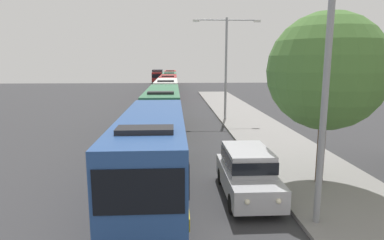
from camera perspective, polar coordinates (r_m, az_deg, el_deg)
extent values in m
cube|color=#284C8C|center=(13.57, -6.86, -4.82)|extent=(2.50, 10.67, 2.70)
cube|color=black|center=(13.46, -1.48, -3.34)|extent=(0.04, 9.81, 1.00)
cube|color=black|center=(13.63, -12.23, -3.40)|extent=(0.04, 9.81, 1.00)
cube|color=black|center=(8.42, -9.29, -12.31)|extent=(2.30, 0.04, 1.20)
cube|color=gold|center=(13.78, -1.42, -7.99)|extent=(0.03, 10.13, 0.36)
cube|color=black|center=(10.14, -8.19, -1.70)|extent=(1.75, 0.90, 0.16)
cylinder|color=black|center=(10.85, -1.86, -15.49)|extent=(0.28, 1.00, 1.00)
cylinder|color=black|center=(11.03, -13.79, -15.34)|extent=(0.28, 1.00, 1.00)
cylinder|color=black|center=(16.69, -2.33, -6.16)|extent=(0.28, 1.00, 1.00)
cylinder|color=black|center=(16.81, -9.89, -6.19)|extent=(0.28, 1.00, 1.00)
cube|color=#33724C|center=(25.50, -5.11, 2.28)|extent=(2.50, 11.48, 2.70)
cube|color=black|center=(25.44, -2.26, 3.09)|extent=(0.04, 10.56, 1.00)
cube|color=black|center=(25.53, -7.97, 3.03)|extent=(0.04, 10.56, 1.00)
cube|color=black|center=(19.76, -5.69, 0.84)|extent=(2.30, 0.04, 1.20)
cube|color=orange|center=(25.60, -2.22, 0.54)|extent=(0.03, 10.91, 0.36)
cube|color=black|center=(21.91, -5.47, 4.74)|extent=(1.75, 0.90, 0.16)
cylinder|color=black|center=(22.18, -2.53, -2.03)|extent=(0.28, 1.00, 1.00)
cylinder|color=black|center=(22.27, -8.20, -2.08)|extent=(0.28, 1.00, 1.00)
cylinder|color=black|center=(28.78, -2.67, 0.80)|extent=(0.28, 1.00, 1.00)
cylinder|color=black|center=(28.85, -7.04, 0.76)|extent=(0.28, 1.00, 1.00)
cube|color=silver|center=(38.25, -4.45, 4.94)|extent=(2.50, 10.53, 2.70)
cube|color=black|center=(38.21, -2.55, 5.48)|extent=(0.04, 9.68, 1.00)
cube|color=black|center=(38.27, -6.37, 5.43)|extent=(0.04, 9.68, 1.00)
cube|color=black|center=(32.96, -4.67, 4.61)|extent=(2.30, 0.04, 1.20)
cube|color=black|center=(38.32, -2.52, 3.77)|extent=(0.03, 10.00, 0.36)
cube|color=black|center=(34.99, -4.60, 6.79)|extent=(1.75, 0.90, 0.16)
cylinder|color=black|center=(35.13, -2.75, 2.52)|extent=(0.28, 1.00, 1.00)
cylinder|color=black|center=(35.19, -6.34, 2.48)|extent=(0.28, 1.00, 1.00)
cylinder|color=black|center=(41.24, -2.81, 3.66)|extent=(0.28, 1.00, 1.00)
cylinder|color=black|center=(41.29, -5.87, 3.63)|extent=(0.28, 1.00, 1.00)
cube|color=maroon|center=(49.95, -4.14, 6.18)|extent=(2.50, 11.74, 2.70)
cube|color=black|center=(49.92, -2.68, 6.59)|extent=(0.04, 10.80, 1.00)
cube|color=black|center=(49.96, -5.61, 6.56)|extent=(0.04, 10.80, 1.00)
cube|color=black|center=(44.05, -4.28, 6.02)|extent=(2.30, 0.04, 1.20)
cube|color=navy|center=(50.00, -2.66, 5.28)|extent=(0.03, 11.15, 0.36)
cube|color=black|center=(46.35, -4.24, 7.63)|extent=(1.75, 0.90, 0.16)
cylinder|color=black|center=(46.42, -2.84, 4.40)|extent=(0.28, 1.00, 1.00)
cylinder|color=black|center=(46.46, -5.56, 4.37)|extent=(0.28, 1.00, 1.00)
cylinder|color=black|center=(53.25, -2.88, 5.14)|extent=(0.28, 1.00, 1.00)
cylinder|color=black|center=(53.29, -5.25, 5.12)|extent=(0.28, 1.00, 1.00)
cube|color=#33724C|center=(62.91, -3.94, 7.01)|extent=(2.50, 12.03, 2.70)
cube|color=black|center=(62.89, -2.77, 7.34)|extent=(0.04, 11.07, 1.00)
cube|color=black|center=(62.93, -5.10, 7.31)|extent=(0.04, 11.07, 1.00)
cube|color=black|center=(56.87, -4.02, 6.97)|extent=(2.30, 0.04, 1.20)
cube|color=black|center=(62.96, -2.75, 6.29)|extent=(0.03, 11.43, 0.36)
cube|color=black|center=(59.24, -4.00, 8.19)|extent=(1.75, 0.90, 0.16)
cylinder|color=black|center=(59.27, -2.90, 5.66)|extent=(0.28, 1.00, 1.00)
cylinder|color=black|center=(59.30, -5.04, 5.64)|extent=(0.28, 1.00, 1.00)
cylinder|color=black|center=(66.29, -2.93, 6.14)|extent=(0.28, 1.00, 1.00)
cylinder|color=black|center=(66.32, -4.84, 6.12)|extent=(0.28, 1.00, 1.00)
cube|color=maroon|center=(76.02, -3.80, 7.56)|extent=(2.50, 10.94, 2.70)
cube|color=black|center=(76.00, -2.83, 7.83)|extent=(0.04, 10.06, 1.00)
cube|color=black|center=(76.03, -4.77, 7.81)|extent=(0.04, 10.06, 1.00)
cube|color=black|center=(70.53, -3.85, 7.60)|extent=(2.30, 0.04, 1.20)
cube|color=gold|center=(76.06, -2.82, 6.97)|extent=(0.03, 10.39, 0.36)
cube|color=black|center=(72.69, -3.84, 8.57)|extent=(1.75, 0.90, 0.16)
cylinder|color=black|center=(72.70, -2.94, 6.50)|extent=(0.28, 1.00, 1.00)
cylinder|color=black|center=(72.73, -4.69, 6.48)|extent=(0.28, 1.00, 1.00)
cylinder|color=black|center=(79.09, -2.96, 6.80)|extent=(0.28, 1.00, 1.00)
cylinder|color=black|center=(79.11, -4.56, 6.78)|extent=(0.28, 1.00, 1.00)
cube|color=#B7B7BC|center=(13.00, 9.64, -10.20)|extent=(1.84, 4.44, 0.80)
cube|color=#B7B7BC|center=(12.89, 9.60, -6.63)|extent=(1.62, 2.57, 0.80)
cube|color=black|center=(12.89, 9.60, -6.63)|extent=(1.66, 2.66, 0.44)
sphere|color=#F9EFCC|center=(10.84, 9.63, -13.91)|extent=(0.18, 0.18, 0.18)
sphere|color=#F9EFCC|center=(11.10, 14.88, -13.53)|extent=(0.18, 0.18, 0.18)
cylinder|color=black|center=(11.73, 7.07, -14.30)|extent=(0.22, 0.70, 0.70)
cylinder|color=black|center=(12.12, 14.95, -13.77)|extent=(0.22, 0.70, 0.70)
cylinder|color=black|center=(14.25, 5.11, -9.74)|extent=(0.22, 0.70, 0.70)
cylinder|color=black|center=(14.57, 11.60, -9.47)|extent=(0.22, 0.70, 0.70)
cube|color=maroon|center=(79.15, -6.18, 7.45)|extent=(2.30, 1.80, 2.20)
cube|color=#333338|center=(83.05, -6.04, 7.82)|extent=(2.35, 6.07, 2.70)
cube|color=black|center=(78.22, -6.22, 7.63)|extent=(2.07, 0.04, 0.90)
cylinder|color=black|center=(79.26, -6.91, 6.71)|extent=(0.26, 0.90, 0.90)
cylinder|color=black|center=(79.15, -5.42, 6.74)|extent=(0.26, 0.90, 0.90)
cylinder|color=black|center=(84.44, -6.68, 6.93)|extent=(0.26, 0.90, 0.90)
cylinder|color=black|center=(84.34, -5.28, 6.95)|extent=(0.26, 0.90, 0.90)
cylinder|color=gray|center=(10.51, 22.29, 5.18)|extent=(0.20, 0.20, 8.54)
cylinder|color=gray|center=(28.85, 5.94, 8.77)|extent=(0.20, 0.20, 8.70)
cylinder|color=gray|center=(28.88, 3.42, 17.05)|extent=(2.61, 0.10, 0.10)
cube|color=silver|center=(28.75, 0.72, 16.94)|extent=(0.56, 0.28, 0.16)
cylinder|color=gray|center=(29.28, 8.73, 16.86)|extent=(2.61, 0.10, 0.10)
cube|color=silver|center=(29.55, 11.30, 16.57)|extent=(0.56, 0.28, 0.16)
cylinder|color=#4C3823|center=(14.77, 21.55, -4.91)|extent=(0.32, 0.32, 2.76)
sphere|color=#4C7A38|center=(14.31, 22.42, 7.86)|extent=(4.73, 4.73, 4.73)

